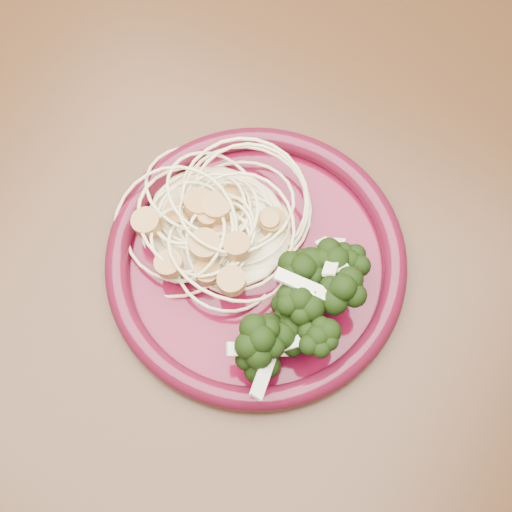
{
  "coord_description": "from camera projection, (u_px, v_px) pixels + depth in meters",
  "views": [
    {
      "loc": [
        0.14,
        -0.25,
        1.33
      ],
      "look_at": [
        0.03,
        -0.05,
        0.77
      ],
      "focal_mm": 50.0,
      "sensor_mm": 36.0,
      "label": 1
    }
  ],
  "objects": [
    {
      "name": "spaghetti_pile",
      "position": [
        218.0,
        221.0,
        0.62
      ],
      "size": [
        0.16,
        0.15,
        0.03
      ],
      "primitive_type": "ellipsoid",
      "rotation": [
        0.0,
        0.0,
        -0.27
      ],
      "color": "#F3E7A8",
      "rests_on": "dinner_plate"
    },
    {
      "name": "scallop_cluster",
      "position": [
        216.0,
        204.0,
        0.58
      ],
      "size": [
        0.15,
        0.15,
        0.04
      ],
      "primitive_type": null,
      "rotation": [
        0.0,
        0.0,
        -0.27
      ],
      "color": "#B78644",
      "rests_on": "spaghetti_pile"
    },
    {
      "name": "dining_table",
      "position": [
        251.0,
        242.0,
        0.74
      ],
      "size": [
        1.2,
        0.8,
        0.75
      ],
      "color": "#472814",
      "rests_on": "ground"
    },
    {
      "name": "dinner_plate",
      "position": [
        256.0,
        260.0,
        0.61
      ],
      "size": [
        0.32,
        0.32,
        0.02
      ],
      "rotation": [
        0.0,
        0.0,
        -0.27
      ],
      "color": "#55081B",
      "rests_on": "dining_table"
    },
    {
      "name": "onion_garnish",
      "position": [
        308.0,
        283.0,
        0.55
      ],
      "size": [
        0.09,
        0.11,
        0.06
      ],
      "primitive_type": null,
      "rotation": [
        0.0,
        0.0,
        -0.27
      ],
      "color": "#EAE8C5",
      "rests_on": "broccoli_pile"
    },
    {
      "name": "broccoli_pile",
      "position": [
        305.0,
        296.0,
        0.58
      ],
      "size": [
        0.12,
        0.17,
        0.05
      ],
      "primitive_type": "ellipsoid",
      "rotation": [
        0.0,
        0.0,
        -0.27
      ],
      "color": "black",
      "rests_on": "dinner_plate"
    }
  ]
}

